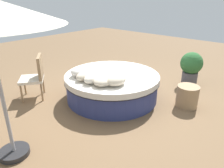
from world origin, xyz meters
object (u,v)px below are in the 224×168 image
throw_pillow_2 (94,78)px  throw_pillow_3 (104,81)px  round_bed (112,86)px  throw_pillow_0 (81,71)px  patio_chair (36,74)px  throw_pillow_4 (116,80)px  planter (191,67)px  side_table (187,96)px  throw_pillow_1 (86,75)px

throw_pillow_2 → throw_pillow_3: throw_pillow_2 is taller
throw_pillow_2 → round_bed: bearing=-176.1°
throw_pillow_0 → patio_chair: patio_chair is taller
throw_pillow_3 → throw_pillow_4: bearing=133.2°
round_bed → throw_pillow_4: bearing=48.6°
throw_pillow_2 → planter: planter is taller
throw_pillow_3 → patio_chair: (0.53, -1.58, -0.10)m
throw_pillow_0 → side_table: (-1.25, 1.88, -0.45)m
throw_pillow_0 → side_table: size_ratio=1.01×
patio_chair → round_bed: bearing=-103.5°
patio_chair → side_table: patio_chair is taller
throw_pillow_3 → patio_chair: 1.67m
round_bed → throw_pillow_2: (0.58, 0.04, 0.37)m
throw_pillow_0 → throw_pillow_1: throw_pillow_0 is taller
throw_pillow_0 → throw_pillow_1: 0.25m
round_bed → throw_pillow_1: throw_pillow_1 is taller
throw_pillow_1 → planter: 2.75m
throw_pillow_3 → patio_chair: size_ratio=0.44×
throw_pillow_2 → throw_pillow_4: bearing=113.8°
throw_pillow_2 → side_table: bearing=133.2°
throw_pillow_1 → throw_pillow_2: size_ratio=0.99×
round_bed → throw_pillow_1: size_ratio=4.22×
throw_pillow_4 → throw_pillow_1: bearing=-74.3°
throw_pillow_0 → throw_pillow_4: (-0.11, 0.88, -0.00)m
throw_pillow_1 → patio_chair: 1.23m
round_bed → throw_pillow_2: throw_pillow_2 is taller
throw_pillow_2 → patio_chair: 1.44m
throw_pillow_1 → throw_pillow_3: bearing=92.1°
round_bed → side_table: 1.62m
planter → throw_pillow_3: bearing=-16.5°
throw_pillow_3 → planter: planter is taller
throw_pillow_1 → throw_pillow_3: throw_pillow_1 is taller
throw_pillow_4 → side_table: throw_pillow_4 is taller
patio_chair → side_table: size_ratio=2.13×
throw_pillow_4 → planter: 2.36m
throw_pillow_0 → throw_pillow_4: bearing=97.0°
throw_pillow_3 → throw_pillow_4: (-0.16, 0.17, 0.02)m
round_bed → throw_pillow_0: 0.77m
throw_pillow_1 → planter: (-2.47, 1.20, -0.17)m
throw_pillow_0 → throw_pillow_3: (0.05, 0.71, -0.02)m
throw_pillow_0 → throw_pillow_3: size_ratio=1.08×
throw_pillow_2 → planter: bearing=158.7°
throw_pillow_1 → throw_pillow_3: (-0.02, 0.47, -0.01)m
round_bed → planter: (-1.89, 1.00, 0.20)m
throw_pillow_0 → patio_chair: bearing=-55.9°
planter → throw_pillow_2: bearing=-21.3°
patio_chair → planter: (-2.98, 2.30, -0.06)m
throw_pillow_1 → planter: size_ratio=0.57×
throw_pillow_1 → throw_pillow_3: size_ratio=1.15×
throw_pillow_1 → throw_pillow_2: 0.23m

